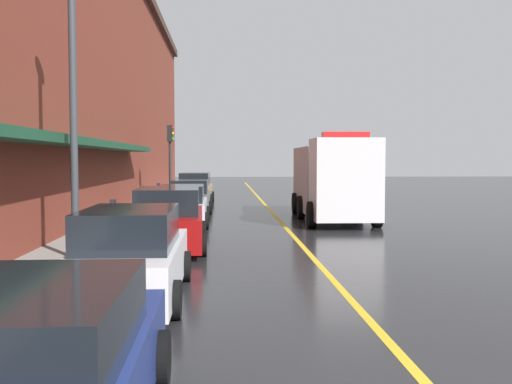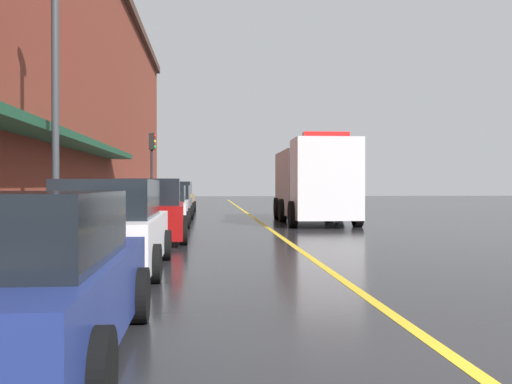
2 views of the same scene
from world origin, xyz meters
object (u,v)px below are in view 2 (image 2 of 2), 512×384
object	(u,v)px
parking_meter_1	(140,197)
traffic_light_near	(152,157)
parked_car_0	(22,282)
parked_car_5	(177,198)
parked_car_4	(172,203)
parked_car_3	(163,207)
box_truck	(313,182)
parking_meter_0	(94,205)
parked_car_2	(150,212)
parked_car_1	(112,228)
street_lamp_left	(55,70)

from	to	relation	value
parking_meter_1	traffic_light_near	distance (m)	5.73
parked_car_0	traffic_light_near	size ratio (longest dim) A/B	1.06
parked_car_0	parked_car_5	bearing A→B (deg)	-0.53
parking_meter_1	parked_car_4	bearing A→B (deg)	47.64
parked_car_3	box_truck	bearing A→B (deg)	-75.17
parked_car_4	traffic_light_near	size ratio (longest dim) A/B	1.05
parked_car_0	parking_meter_1	xyz separation A→B (m)	(-1.45, 21.87, 0.33)
traffic_light_near	parking_meter_1	bearing A→B (deg)	-90.66
parked_car_5	parking_meter_0	size ratio (longest dim) A/B	3.17
box_truck	parking_meter_0	bearing A→B (deg)	-41.26
parked_car_2	box_truck	xyz separation A→B (m)	(6.16, 7.65, 0.88)
parked_car_1	box_truck	world-z (taller)	box_truck
traffic_light_near	box_truck	bearing A→B (deg)	-46.24
parked_car_0	box_truck	bearing A→B (deg)	-18.41
parking_meter_1	box_truck	bearing A→B (deg)	-18.51
parked_car_5	parking_meter_1	size ratio (longest dim) A/B	3.17
parked_car_0	parked_car_3	world-z (taller)	parked_car_3
parked_car_0	parked_car_5	world-z (taller)	parked_car_5
parked_car_2	parked_car_5	xyz separation A→B (m)	(-0.10, 17.14, 0.01)
parked_car_1	parking_meter_1	world-z (taller)	parked_car_1
parked_car_0	box_truck	world-z (taller)	box_truck
parked_car_1	parked_car_2	bearing A→B (deg)	-1.51
parked_car_5	box_truck	xyz separation A→B (m)	(6.26, -9.48, 0.87)
parking_meter_1	street_lamp_left	world-z (taller)	street_lamp_left
parked_car_4	street_lamp_left	distance (m)	14.68
parked_car_2	traffic_light_near	world-z (taller)	traffic_light_near
parked_car_4	parked_car_5	size ratio (longest dim) A/B	1.07
parked_car_2	parking_meter_0	size ratio (longest dim) A/B	3.70
parked_car_0	parking_meter_1	bearing A→B (deg)	3.05
parked_car_4	box_truck	distance (m)	7.49
box_truck	parking_meter_0	xyz separation A→B (m)	(-7.60, -8.39, -0.65)
street_lamp_left	box_truck	bearing A→B (deg)	50.73
parking_meter_1	traffic_light_near	bearing A→B (deg)	89.34
box_truck	traffic_light_near	size ratio (longest dim) A/B	1.87
box_truck	parking_meter_0	distance (m)	11.34
parked_car_5	box_truck	bearing A→B (deg)	-145.05
parked_car_3	parking_meter_0	size ratio (longest dim) A/B	3.52
parked_car_4	traffic_light_near	bearing A→B (deg)	18.57
parked_car_2	parking_meter_0	distance (m)	1.64
parked_car_0	parked_car_3	bearing A→B (deg)	-0.53
parked_car_3	traffic_light_near	size ratio (longest dim) A/B	1.09
parked_car_1	parked_car_4	distance (m)	17.73
parking_meter_0	parked_car_1	bearing A→B (deg)	-75.89
parked_car_2	parked_car_0	bearing A→B (deg)	177.90
parked_car_2	parked_car_3	size ratio (longest dim) A/B	1.05
parked_car_3	box_truck	size ratio (longest dim) A/B	0.58
parked_car_1	traffic_light_near	bearing A→B (deg)	2.95
parked_car_5	parking_meter_1	xyz separation A→B (m)	(-1.34, -6.94, 0.22)
parking_meter_0	parked_car_4	bearing A→B (deg)	83.72
parking_meter_1	street_lamp_left	distance (m)	13.03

